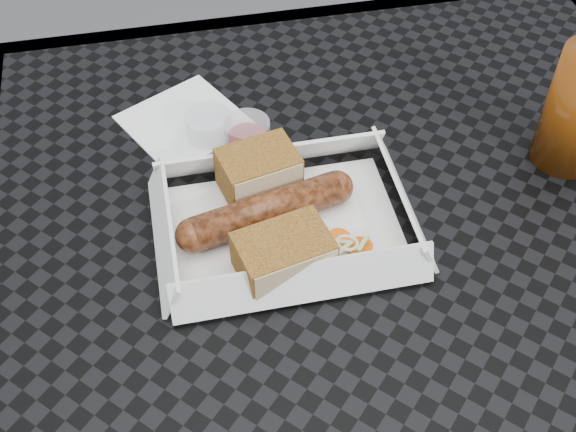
# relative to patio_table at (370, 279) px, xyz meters

# --- Properties ---
(patio_table) EXTENTS (0.80, 0.80, 0.74)m
(patio_table) POSITION_rel_patio_table_xyz_m (0.00, 0.00, 0.00)
(patio_table) COLOR black
(patio_table) RESTS_ON ground
(food_tray) EXTENTS (0.22, 0.15, 0.00)m
(food_tray) POSITION_rel_patio_table_xyz_m (-0.09, 0.02, 0.08)
(food_tray) COLOR white
(food_tray) RESTS_ON patio_table
(bratwurst) EXTENTS (0.18, 0.07, 0.03)m
(bratwurst) POSITION_rel_patio_table_xyz_m (-0.10, 0.03, 0.10)
(bratwurst) COLOR brown
(bratwurst) RESTS_ON food_tray
(bread_near) EXTENTS (0.09, 0.07, 0.05)m
(bread_near) POSITION_rel_patio_table_xyz_m (-0.10, 0.08, 0.10)
(bread_near) COLOR brown
(bread_near) RESTS_ON food_tray
(bread_far) EXTENTS (0.09, 0.07, 0.04)m
(bread_far) POSITION_rel_patio_table_xyz_m (-0.10, -0.03, 0.10)
(bread_far) COLOR brown
(bread_far) RESTS_ON food_tray
(veg_garnish) EXTENTS (0.03, 0.03, 0.00)m
(veg_garnish) POSITION_rel_patio_table_xyz_m (-0.03, -0.01, 0.08)
(veg_garnish) COLOR #EC590A
(veg_garnish) RESTS_ON food_tray
(napkin) EXTENTS (0.16, 0.16, 0.00)m
(napkin) POSITION_rel_patio_table_xyz_m (-0.17, 0.20, 0.08)
(napkin) COLOR white
(napkin) RESTS_ON patio_table
(condiment_cup_sauce) EXTENTS (0.05, 0.05, 0.03)m
(condiment_cup_sauce) POSITION_rel_patio_table_xyz_m (-0.10, 0.15, 0.09)
(condiment_cup_sauce) COLOR maroon
(condiment_cup_sauce) RESTS_ON patio_table
(condiment_cup_empty) EXTENTS (0.05, 0.05, 0.03)m
(condiment_cup_empty) POSITION_rel_patio_table_xyz_m (-0.14, 0.17, 0.09)
(condiment_cup_empty) COLOR silver
(condiment_cup_empty) RESTS_ON patio_table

